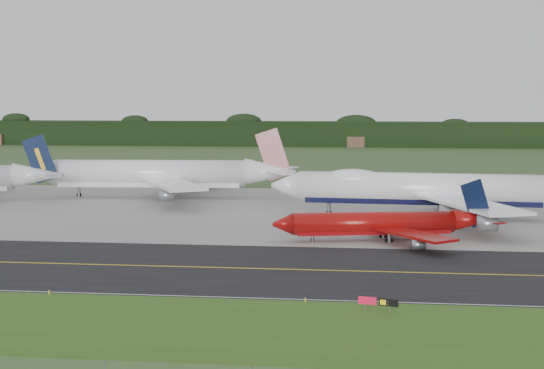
% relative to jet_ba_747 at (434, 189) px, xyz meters
% --- Properties ---
extents(ground, '(600.00, 600.00, 0.00)m').
position_rel_jet_ba_747_xyz_m(ground, '(-17.06, -44.04, -5.68)').
color(ground, '#2F4822').
rests_on(ground, ground).
extents(grass_verge, '(400.00, 30.00, 0.01)m').
position_rel_jet_ba_747_xyz_m(grass_verge, '(-17.06, -79.04, -5.67)').
color(grass_verge, '#305D1B').
rests_on(grass_verge, ground).
extents(taxiway, '(400.00, 32.00, 0.02)m').
position_rel_jet_ba_747_xyz_m(taxiway, '(-17.06, -48.04, -5.67)').
color(taxiway, black).
rests_on(taxiway, ground).
extents(apron, '(400.00, 78.00, 0.01)m').
position_rel_jet_ba_747_xyz_m(apron, '(-17.06, 6.96, -5.67)').
color(apron, gray).
rests_on(apron, ground).
extents(taxiway_centreline, '(400.00, 0.40, 0.00)m').
position_rel_jet_ba_747_xyz_m(taxiway_centreline, '(-17.06, -48.04, -5.65)').
color(taxiway_centreline, yellow).
rests_on(taxiway_centreline, taxiway).
extents(taxiway_edge_line, '(400.00, 0.25, 0.00)m').
position_rel_jet_ba_747_xyz_m(taxiway_edge_line, '(-17.06, -63.54, -5.65)').
color(taxiway_edge_line, silver).
rests_on(taxiway_edge_line, taxiway).
extents(horizon_treeline, '(700.00, 25.00, 12.00)m').
position_rel_jet_ba_747_xyz_m(horizon_treeline, '(-17.06, 229.72, -0.21)').
color(horizon_treeline, black).
rests_on(horizon_treeline, ground).
extents(jet_ba_747, '(66.36, 54.89, 16.68)m').
position_rel_jet_ba_747_xyz_m(jet_ba_747, '(0.00, 0.00, 0.00)').
color(jet_ba_747, white).
rests_on(jet_ba_747, ground).
extents(jet_red_737, '(37.15, 29.82, 10.09)m').
position_rel_jet_ba_747_xyz_m(jet_red_737, '(-10.07, -24.68, -2.89)').
color(jet_red_737, maroon).
rests_on(jet_red_737, ground).
extents(jet_star_tail, '(62.96, 52.63, 16.61)m').
position_rel_jet_ba_747_xyz_m(jet_star_tail, '(-60.24, 24.40, -0.14)').
color(jet_star_tail, white).
rests_on(jet_star_tail, ground).
extents(taxiway_sign, '(4.36, 1.19, 1.48)m').
position_rel_jet_ba_747_xyz_m(taxiway_sign, '(-12.45, -67.34, -4.63)').
color(taxiway_sign, slate).
rests_on(taxiway_sign, ground).
extents(edge_marker_left, '(0.16, 0.16, 0.50)m').
position_rel_jet_ba_747_xyz_m(edge_marker_left, '(-51.32, -64.54, -5.43)').
color(edge_marker_left, yellow).
rests_on(edge_marker_left, ground).
extents(edge_marker_center, '(0.16, 0.16, 0.50)m').
position_rel_jet_ba_747_xyz_m(edge_marker_center, '(-20.65, -64.54, -5.43)').
color(edge_marker_center, yellow).
rests_on(edge_marker_center, ground).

